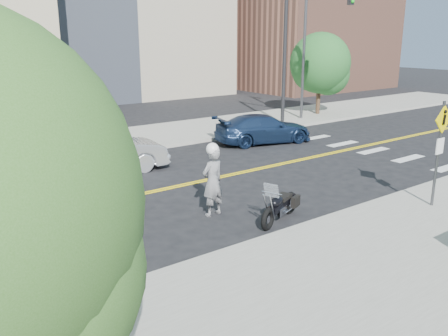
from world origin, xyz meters
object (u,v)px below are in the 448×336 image
object	(u,v)px
parked_car_blue	(263,129)
motorcyclist	(213,180)
motorcycle	(280,199)
parked_car_silver	(101,152)
pedestrian_sign	(440,144)

from	to	relation	value
parked_car_blue	motorcyclist	bearing A→B (deg)	144.33
motorcycle	parked_car_blue	distance (m)	9.69
motorcycle	parked_car_silver	xyz separation A→B (m)	(-2.02, 7.25, 0.18)
parked_car_silver	parked_car_blue	distance (m)	8.09
motorcycle	motorcyclist	bearing A→B (deg)	108.47
parked_car_blue	motorcycle	bearing A→B (deg)	155.47
motorcyclist	parked_car_silver	xyz separation A→B (m)	(-0.80, 5.82, -0.25)
pedestrian_sign	parked_car_blue	bearing A→B (deg)	78.22
motorcyclist	parked_car_blue	size ratio (longest dim) A/B	0.45
motorcyclist	parked_car_blue	bearing A→B (deg)	-148.29
pedestrian_sign	motorcycle	bearing A→B (deg)	153.05
motorcycle	parked_car_blue	xyz separation A→B (m)	(6.06, 7.56, 0.07)
parked_car_silver	parked_car_blue	size ratio (longest dim) A/B	1.03
motorcyclist	parked_car_silver	size ratio (longest dim) A/B	0.44
motorcycle	parked_car_silver	world-z (taller)	parked_car_silver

